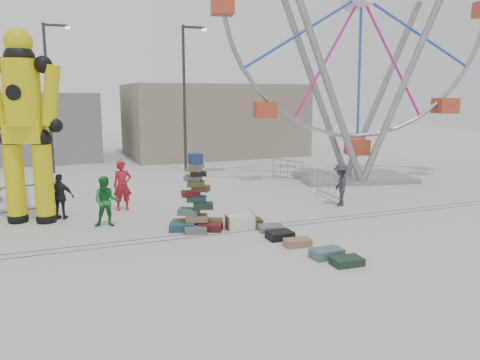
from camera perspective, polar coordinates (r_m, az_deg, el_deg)
name	(u,v)px	position (r m, az deg, el deg)	size (l,w,h in m)	color
ground	(206,242)	(13.84, -4.18, -7.58)	(90.00, 90.00, 0.00)	#9E9E99
track_line_near	(200,236)	(14.39, -4.92, -6.88)	(40.00, 0.04, 0.01)	#47443F
track_line_far	(196,233)	(14.75, -5.38, -6.45)	(40.00, 0.04, 0.01)	#47443F
building_right	(213,120)	(34.41, -3.37, 7.35)	(12.00, 8.00, 5.00)	gray
building_left	(18,127)	(34.68, -25.42, 5.91)	(10.00, 8.00, 4.40)	gray
lamp_post_right	(186,91)	(26.53, -6.62, 10.72)	(1.41, 0.25, 8.00)	#2D2D30
lamp_post_left	(50,91)	(27.56, -22.17, 10.03)	(1.41, 0.25, 8.00)	#2D2D30
suitcase_tower	(196,208)	(15.05, -5.36, -3.43)	(1.91, 1.58, 2.45)	#1B4E53
crash_test_dummy	(24,120)	(16.90, -24.80, 6.69)	(2.55, 1.43, 6.56)	black
ferris_wheel	(360,21)	(24.47, 14.47, 18.29)	(13.36, 4.48, 15.81)	gray
steamer_trunk	(241,222)	(15.16, 0.08, -5.12)	(0.92, 0.53, 0.43)	silver
row_case_0	(251,222)	(15.50, 1.30, -5.16)	(0.74, 0.49, 0.23)	#3D4221
row_case_1	(271,228)	(14.93, 3.78, -5.87)	(0.76, 0.58, 0.18)	slate
row_case_2	(280,235)	(14.13, 4.89, -6.72)	(0.76, 0.59, 0.23)	black
row_case_3	(298,242)	(13.53, 7.04, -7.57)	(0.75, 0.43, 0.22)	#98734D
row_case_4	(327,253)	(12.74, 10.53, -8.76)	(0.85, 0.51, 0.24)	#4D646E
row_case_5	(347,261)	(12.31, 12.90, -9.62)	(0.78, 0.52, 0.20)	#1B3121
barricade_dummy_c	(28,199)	(18.54, -24.44, -2.14)	(2.00, 0.10, 1.10)	gray
barricade_wheel_front	(328,185)	(19.81, 10.72, -0.64)	(2.00, 0.10, 1.10)	gray
barricade_wheel_back	(288,171)	(23.43, 5.82, 1.16)	(2.00, 0.10, 1.10)	gray
pedestrian_red	(122,186)	(17.92, -14.14, -0.66)	(0.68, 0.45, 1.87)	maroon
pedestrian_green	(106,202)	(15.85, -16.02, -2.54)	(0.81, 0.63, 1.66)	#1B6D2C
pedestrian_black	(60,197)	(17.27, -21.05, -1.92)	(0.93, 0.39, 1.59)	black
pedestrian_grey	(340,185)	(18.57, 12.14, -0.56)	(1.06, 0.61, 1.65)	#292A36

